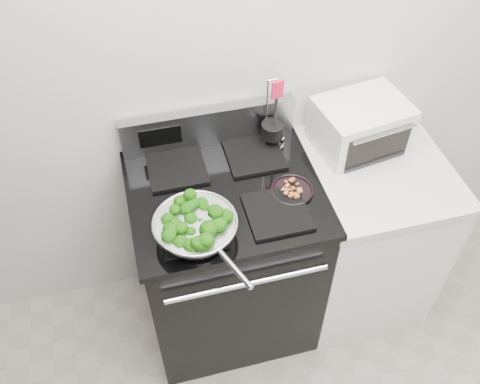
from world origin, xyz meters
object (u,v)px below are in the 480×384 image
object	(u,v)px
bacon_plate	(292,189)
toaster_oven	(361,125)
gas_range	(227,257)
utensil_holder	(272,133)
skillet	(196,227)

from	to	relation	value
bacon_plate	toaster_oven	size ratio (longest dim) A/B	0.41
gas_range	utensil_holder	bearing A→B (deg)	39.46
skillet	toaster_oven	xyz separation A→B (m)	(0.81, 0.36, 0.03)
toaster_oven	utensil_holder	bearing A→B (deg)	162.16
gas_range	toaster_oven	world-z (taller)	toaster_oven
bacon_plate	utensil_holder	size ratio (longest dim) A/B	0.51
skillet	bacon_plate	world-z (taller)	skillet
skillet	bacon_plate	size ratio (longest dim) A/B	2.79
skillet	utensil_holder	distance (m)	0.60
gas_range	skillet	world-z (taller)	gas_range
bacon_plate	gas_range	bearing A→B (deg)	163.63
utensil_holder	bacon_plate	bearing A→B (deg)	-101.52
bacon_plate	toaster_oven	bearing A→B (deg)	31.16
skillet	toaster_oven	size ratio (longest dim) A/B	1.16
bacon_plate	utensil_holder	distance (m)	0.30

